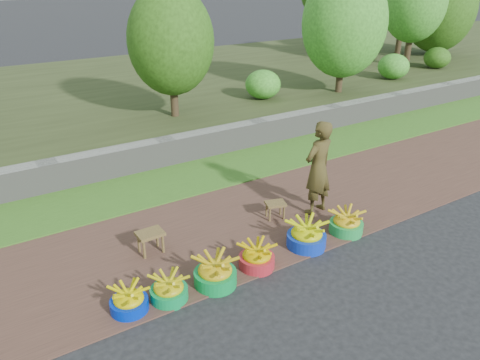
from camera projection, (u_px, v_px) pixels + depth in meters
ground_plane at (293, 265)px, 6.27m from camera, size 120.00×120.00×0.00m
dirt_shoulder at (243, 224)px, 7.23m from camera, size 80.00×2.50×0.02m
grass_verge at (185, 179)px, 8.76m from camera, size 80.00×1.50×0.04m
retaining_wall at (166, 152)px, 9.30m from camera, size 80.00×0.35×0.55m
earth_bank at (93, 99)px, 13.08m from camera, size 80.00×10.00×0.50m
vegetation at (105, 17)px, 11.32m from camera, size 28.72×8.19×4.49m
basin_a at (129, 301)px, 5.37m from camera, size 0.44×0.44×0.33m
basin_b at (169, 289)px, 5.55m from camera, size 0.45×0.45×0.34m
basin_c at (215, 272)px, 5.81m from camera, size 0.54×0.54×0.40m
basin_d at (257, 257)px, 6.15m from camera, size 0.48×0.48×0.36m
basin_e at (307, 235)px, 6.59m from camera, size 0.56×0.56×0.42m
basin_f at (346, 223)px, 6.95m from camera, size 0.50×0.50×0.37m
stool_left at (150, 236)px, 6.41m from camera, size 0.36×0.28×0.32m
stool_right at (275, 206)px, 7.31m from camera, size 0.36×0.31×0.27m
vendor_woman at (318, 168)px, 7.27m from camera, size 0.61×0.46×1.53m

